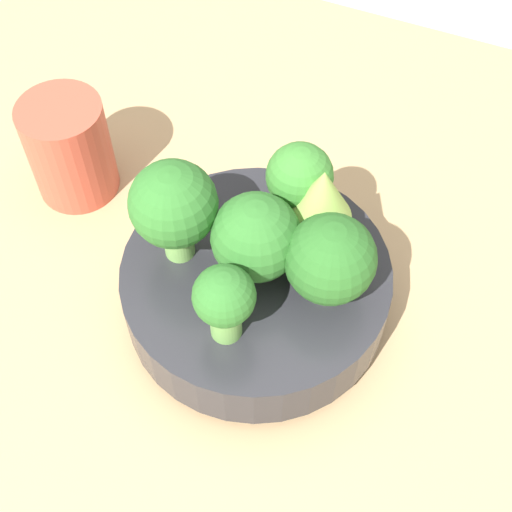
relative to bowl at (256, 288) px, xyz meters
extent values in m
plane|color=beige|center=(0.03, 0.03, -0.09)|extent=(6.00, 6.00, 0.00)
cube|color=tan|center=(0.03, 0.03, -0.06)|extent=(0.85, 0.89, 0.05)
cylinder|color=#28282D|center=(0.00, 0.00, -0.03)|extent=(0.10, 0.10, 0.01)
cylinder|color=#28282D|center=(0.00, 0.00, 0.00)|extent=(0.23, 0.23, 0.05)
cylinder|color=#7AB256|center=(-0.01, 0.07, 0.05)|extent=(0.03, 0.03, 0.04)
sphere|color=#2D6B28|center=(-0.01, 0.07, 0.09)|extent=(0.07, 0.07, 0.07)
cylinder|color=#7AB256|center=(0.00, -0.06, 0.04)|extent=(0.02, 0.02, 0.02)
sphere|color=#286023|center=(0.00, -0.06, 0.07)|extent=(0.07, 0.07, 0.07)
cylinder|color=#6BA34C|center=(-0.06, 0.00, 0.04)|extent=(0.02, 0.02, 0.04)
sphere|color=#2D6B28|center=(-0.06, 0.00, 0.08)|extent=(0.05, 0.05, 0.05)
cylinder|color=#609347|center=(0.05, -0.04, 0.05)|extent=(0.03, 0.03, 0.04)
cone|color=#93B751|center=(0.05, -0.04, 0.09)|extent=(0.05, 0.05, 0.05)
cylinder|color=#6BA34C|center=(0.00, 0.00, 0.04)|extent=(0.02, 0.02, 0.02)
sphere|color=#2D6B28|center=(0.00, 0.00, 0.07)|extent=(0.07, 0.07, 0.07)
cylinder|color=#6BA34C|center=(0.06, -0.01, 0.04)|extent=(0.02, 0.02, 0.04)
sphere|color=#387A2D|center=(0.06, -0.01, 0.08)|extent=(0.06, 0.06, 0.06)
cylinder|color=#C64C38|center=(0.07, 0.22, 0.01)|extent=(0.08, 0.08, 0.10)
camera|label=1|loc=(-0.30, -0.13, 0.52)|focal=50.00mm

